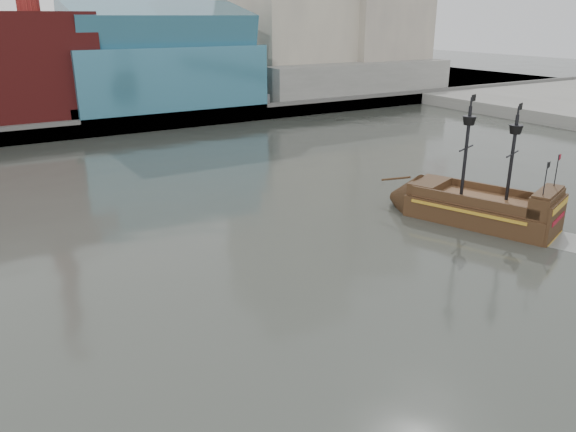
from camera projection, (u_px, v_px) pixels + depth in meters
ground at (416, 322)px, 31.89m from camera, size 400.00×400.00×0.00m
promenade_far at (74, 103)px, 105.67m from camera, size 220.00×60.00×2.00m
seawall at (116, 126)px, 81.81m from camera, size 220.00×1.00×2.60m
crane_a at (426, 3)px, 129.85m from camera, size 22.50×4.00×32.25m
crane_b at (425, 19)px, 143.78m from camera, size 19.10×4.00×26.25m
pirate_ship at (483, 211)px, 46.79m from camera, size 9.51×15.74×11.32m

